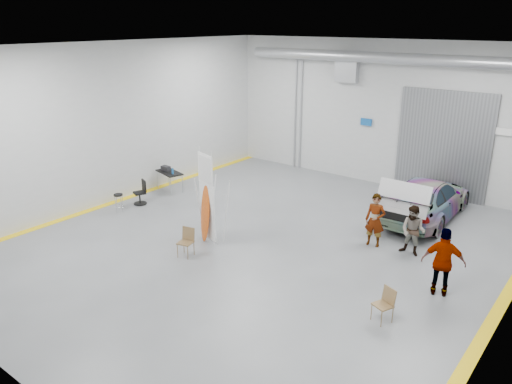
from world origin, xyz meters
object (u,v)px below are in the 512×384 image
Objects in this scene: folding_chair_far at (382,311)px; sedan_car at (426,199)px; person_a at (375,220)px; surfboard_display at (207,205)px; work_table at (168,172)px; office_chair at (141,194)px; person_c at (443,262)px; person_b at (413,231)px; shop_stool at (119,203)px; folding_chair_near at (186,248)px.

sedan_car is at bearing 125.25° from folding_chair_far.
person_a is 5.23m from surfboard_display.
sedan_car is at bearing 20.20° from work_table.
office_chair is (-8.67, -2.03, -0.44)m from person_a.
person_c is 0.61× the size of surfboard_display.
shop_stool is (-9.83, -3.17, -0.44)m from person_b.
folding_chair_far is (6.08, 0.41, -0.01)m from folding_chair_near.
surfboard_display is at bearing -148.39° from person_b.
person_c reaches higher than person_b.
surfboard_display reaches higher than work_table.
person_b is at bearing 45.72° from surfboard_display.
office_chair is (-10.66, 1.71, 0.15)m from folding_chair_far.
person_b is 10.22m from work_table.
person_a is 5.86m from folding_chair_near.
folding_chair_far is 1.22× the size of shop_stool.
shop_stool is 2.89m from work_table.
person_a is at bearing 1.60° from work_table.
work_table is at bearing 174.18° from person_a.
work_table is at bearing 97.68° from shop_stool.
folding_chair_near is at bearing 56.64° from sedan_car.
sedan_car is at bearing 34.78° from shop_stool.
folding_chair_near is (-4.10, -4.15, -0.58)m from person_a.
shop_stool is (-9.10, -6.32, -0.39)m from sedan_car.
work_table is 1.50× the size of office_chair.
person_b is at bearing 17.89° from shop_stool.
work_table is (-11.68, 1.45, -0.12)m from person_c.
sedan_car is 8.68m from folding_chair_near.
surfboard_display reaches higher than person_b.
person_b is at bearing -68.23° from person_c.
folding_chair_near is at bearing -142.05° from person_a.
person_c is at bearing -7.05° from work_table.
person_a is at bearing -173.30° from person_b.
person_c is 7.21m from folding_chair_near.
folding_chair_far is (1.98, -3.74, -0.59)m from person_a.
work_table reaches higher than office_chair.
person_b is at bearing 25.50° from folding_chair_near.
folding_chair_near is 1.27× the size of shop_stool.
surfboard_display is (-4.28, -2.97, 0.38)m from person_a.
folding_chair_near is 6.31m from work_table.
sedan_car is 5.41m from person_c.
work_table is (-4.75, 2.72, -0.43)m from surfboard_display.
person_b is 10.09m from office_chair.
folding_chair_near is (-4.54, -7.38, -0.45)m from sedan_car.
sedan_car reaches higher than work_table.
work_table reaches higher than folding_chair_far.
person_c is at bearing -40.09° from person_a.
shop_stool is at bearing 153.53° from folding_chair_near.
surfboard_display is 3.51× the size of folding_chair_near.
person_a is 1.96× the size of folding_chair_near.
surfboard_display is 4.45× the size of shop_stool.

